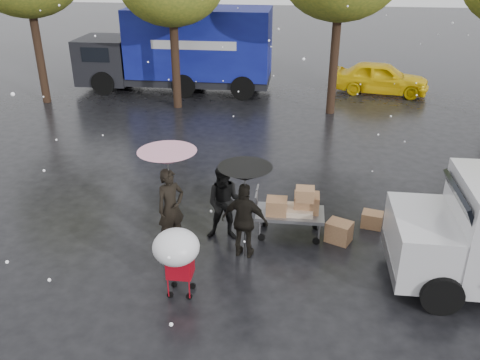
# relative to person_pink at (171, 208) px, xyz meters

# --- Properties ---
(ground) EXTENTS (90.00, 90.00, 0.00)m
(ground) POSITION_rel_person_pink_xyz_m (1.25, -0.19, -0.88)
(ground) COLOR black
(ground) RESTS_ON ground
(person_pink) EXTENTS (0.75, 0.75, 1.76)m
(person_pink) POSITION_rel_person_pink_xyz_m (0.00, 0.00, 0.00)
(person_pink) COLOR black
(person_pink) RESTS_ON ground
(person_middle) EXTENTS (0.88, 0.71, 1.75)m
(person_middle) POSITION_rel_person_pink_xyz_m (1.13, 0.35, -0.01)
(person_middle) COLOR black
(person_middle) RESTS_ON ground
(person_black) EXTENTS (1.03, 0.56, 1.66)m
(person_black) POSITION_rel_person_pink_xyz_m (1.63, -0.28, -0.05)
(person_black) COLOR black
(person_black) RESTS_ON ground
(umbrella_pink) EXTENTS (1.22, 1.22, 2.19)m
(umbrella_pink) POSITION_rel_person_pink_xyz_m (-0.00, 0.00, 1.15)
(umbrella_pink) COLOR #4C4C4C
(umbrella_pink) RESTS_ON ground
(umbrella_black) EXTENTS (1.08, 1.08, 2.05)m
(umbrella_black) POSITION_rel_person_pink_xyz_m (1.63, -0.28, 1.02)
(umbrella_black) COLOR #4C4C4C
(umbrella_black) RESTS_ON ground
(vendor_cart) EXTENTS (1.52, 0.80, 1.27)m
(vendor_cart) POSITION_rel_person_pink_xyz_m (2.61, 0.65, -0.15)
(vendor_cart) COLOR slate
(vendor_cart) RESTS_ON ground
(shopping_cart) EXTENTS (0.84, 0.84, 1.46)m
(shopping_cart) POSITION_rel_person_pink_xyz_m (0.59, -1.86, 0.18)
(shopping_cart) COLOR #B60A19
(shopping_cart) RESTS_ON ground
(blue_truck) EXTENTS (8.30, 2.60, 3.50)m
(blue_truck) POSITION_rel_person_pink_xyz_m (-2.64, 12.31, 0.88)
(blue_truck) COLOR navy
(blue_truck) RESTS_ON ground
(box_ground_near) EXTENTS (0.65, 0.60, 0.47)m
(box_ground_near) POSITION_rel_person_pink_xyz_m (3.62, 0.53, -0.65)
(box_ground_near) COLOR brown
(box_ground_near) RESTS_ON ground
(box_ground_far) EXTENTS (0.54, 0.46, 0.36)m
(box_ground_far) POSITION_rel_person_pink_xyz_m (4.42, 1.26, -0.70)
(box_ground_far) COLOR brown
(box_ground_far) RESTS_ON ground
(yellow_taxi) EXTENTS (4.17, 2.23, 1.35)m
(yellow_taxi) POSITION_rel_person_pink_xyz_m (5.98, 12.88, -0.21)
(yellow_taxi) COLOR yellow
(yellow_taxi) RESTS_ON ground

